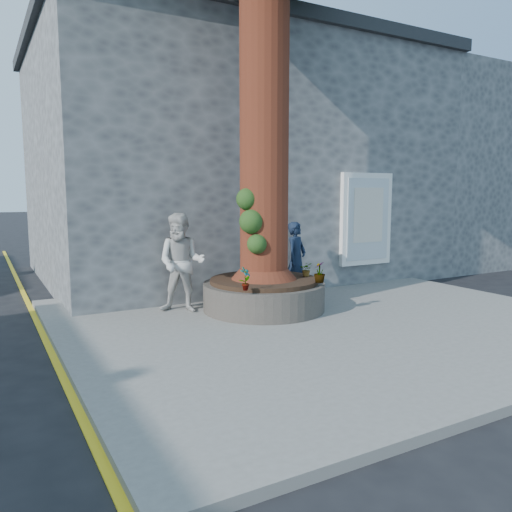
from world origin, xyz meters
TOP-DOWN VIEW (x-y plane):
  - ground at (0.00, 0.00)m, footprint 120.00×120.00m
  - pavement at (1.50, 1.00)m, footprint 9.00×8.00m
  - yellow_line at (-3.05, 1.00)m, footprint 0.10×30.00m
  - stone_shop at (2.50, 7.20)m, footprint 10.30×8.30m
  - neighbour_shop at (10.50, 7.20)m, footprint 6.00×8.00m
  - planter at (0.80, 2.00)m, footprint 2.30×2.30m
  - man at (2.07, 2.80)m, footprint 0.69×0.61m
  - woman at (-0.62, 2.60)m, footprint 1.14×1.08m
  - shopping_bag at (2.26, 2.58)m, footprint 0.21×0.13m
  - plant_a at (-0.05, 1.15)m, footprint 0.25×0.21m
  - plant_b at (1.65, 2.85)m, footprint 0.25×0.26m
  - plant_c at (1.47, 1.15)m, footprint 0.30×0.30m
  - plant_d at (1.65, 1.81)m, footprint 0.33×0.32m

SIDE VIEW (x-z plane):
  - ground at x=0.00m, z-range 0.00..0.00m
  - yellow_line at x=-3.05m, z-range 0.00..0.01m
  - pavement at x=1.50m, z-range 0.00..0.12m
  - shopping_bag at x=2.26m, z-range 0.12..0.40m
  - planter at x=0.80m, z-range 0.11..0.71m
  - plant_d at x=1.65m, z-range 0.72..0.99m
  - plant_c at x=1.47m, z-range 0.72..1.10m
  - man at x=2.07m, z-range 0.12..1.71m
  - plant_a at x=-0.05m, z-range 0.72..1.12m
  - plant_b at x=1.65m, z-range 0.72..1.14m
  - woman at x=-0.62m, z-range 0.12..1.97m
  - neighbour_shop at x=10.50m, z-range 0.00..6.00m
  - stone_shop at x=2.50m, z-range 0.01..6.31m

